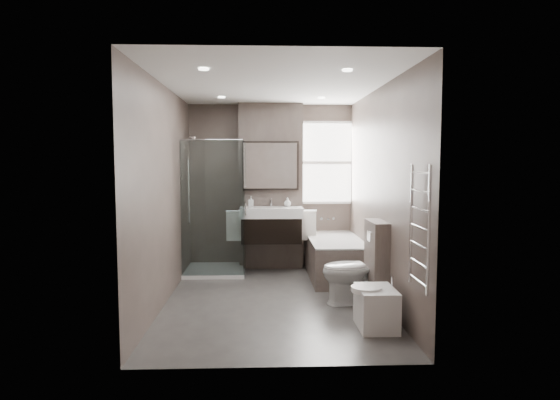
{
  "coord_description": "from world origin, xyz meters",
  "views": [
    {
      "loc": [
        -0.14,
        -5.64,
        1.7
      ],
      "look_at": [
        0.08,
        0.15,
        1.22
      ],
      "focal_mm": 30.0,
      "sensor_mm": 36.0,
      "label": 1
    }
  ],
  "objects_px": {
    "bathtub": "(335,256)",
    "bidet": "(376,307)",
    "toilet": "(355,270)",
    "vanity": "(271,224)"
  },
  "relations": [
    {
      "from": "bathtub",
      "to": "toilet",
      "type": "bearing_deg",
      "value": -87.99
    },
    {
      "from": "vanity",
      "to": "bathtub",
      "type": "bearing_deg",
      "value": -19.37
    },
    {
      "from": "toilet",
      "to": "bidet",
      "type": "bearing_deg",
      "value": -4.22
    },
    {
      "from": "vanity",
      "to": "toilet",
      "type": "xyz_separation_m",
      "value": [
        0.97,
        -1.61,
        -0.34
      ]
    },
    {
      "from": "bathtub",
      "to": "toilet",
      "type": "xyz_separation_m",
      "value": [
        0.05,
        -1.28,
        0.09
      ]
    },
    {
      "from": "bathtub",
      "to": "toilet",
      "type": "distance_m",
      "value": 1.29
    },
    {
      "from": "bathtub",
      "to": "toilet",
      "type": "height_order",
      "value": "toilet"
    },
    {
      "from": "vanity",
      "to": "bathtub",
      "type": "xyz_separation_m",
      "value": [
        0.92,
        -0.33,
        -0.43
      ]
    },
    {
      "from": "bathtub",
      "to": "toilet",
      "type": "relative_size",
      "value": 1.99
    },
    {
      "from": "bathtub",
      "to": "bidet",
      "type": "height_order",
      "value": "bathtub"
    }
  ]
}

